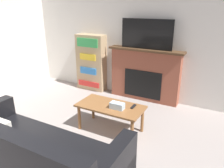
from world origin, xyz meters
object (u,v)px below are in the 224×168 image
Objects in this scene: coffee_table at (110,109)px; fireplace at (145,75)px; couch at (32,161)px; bookshelf at (91,63)px; tv at (146,34)px.

fireplace is at bearing 89.04° from coffee_table.
couch is 3.10m from bookshelf.
coffee_table is at bearing -47.60° from bookshelf.
fireplace is 1.48× the size of coffee_table.
tv is at bearing 85.02° from couch.
bookshelf is (-1.10, 2.88, 0.35)m from couch.
tv is 1.00× the size of coffee_table.
bookshelf is at bearing -179.89° from tv.
fireplace is 0.85m from tv.
tv is 0.81× the size of bookshelf.
couch is at bearing -94.98° from tv.
bookshelf is at bearing 110.86° from couch.
coffee_table is at bearing -90.96° from fireplace.
fireplace reaches higher than couch.
bookshelf reaches higher than coffee_table.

